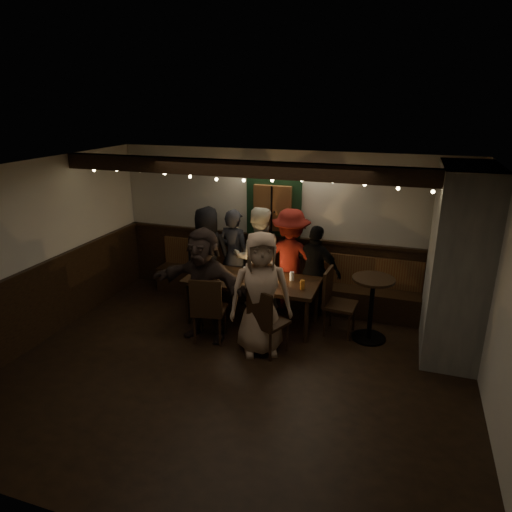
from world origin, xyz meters
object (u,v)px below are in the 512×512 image
(person_e, at_px, (316,271))
(person_f, at_px, (204,284))
(person_c, at_px, (258,257))
(high_top, at_px, (372,301))
(chair_near_left, at_px, (208,307))
(dining_table, at_px, (252,283))
(chair_end, at_px, (334,298))
(person_g, at_px, (261,294))
(person_a, at_px, (207,254))
(person_b, at_px, (234,256))
(chair_near_right, at_px, (265,318))
(person_d, at_px, (290,260))

(person_e, bearing_deg, person_f, 60.87)
(person_c, bearing_deg, high_top, 144.97)
(chair_near_left, height_order, person_c, person_c)
(dining_table, height_order, person_c, person_c)
(chair_end, relative_size, person_g, 0.58)
(chair_near_left, bearing_deg, person_a, 114.15)
(person_b, xyz_separation_m, person_c, (0.45, -0.06, 0.04))
(chair_near_right, distance_m, person_d, 1.62)
(person_c, distance_m, person_d, 0.55)
(person_b, xyz_separation_m, person_f, (0.07, -1.39, 0.02))
(dining_table, height_order, chair_end, chair_end)
(chair_end, xyz_separation_m, high_top, (0.54, -0.03, 0.05))
(chair_near_left, distance_m, person_b, 1.55)
(chair_near_left, distance_m, high_top, 2.37)
(person_g, bearing_deg, person_b, 98.68)
(chair_near_left, relative_size, person_e, 0.67)
(dining_table, distance_m, person_b, 0.93)
(person_a, bearing_deg, person_g, 128.07)
(chair_near_left, height_order, person_a, person_a)
(chair_near_left, bearing_deg, high_top, 20.94)
(chair_near_right, bearing_deg, chair_end, 49.84)
(person_d, height_order, person_f, person_d)
(chair_near_left, bearing_deg, person_f, 130.78)
(chair_end, height_order, person_c, person_c)
(chair_end, xyz_separation_m, person_e, (-0.40, 0.54, 0.19))
(person_f, bearing_deg, person_a, 119.88)
(person_c, height_order, person_e, person_c)
(chair_end, height_order, person_g, person_g)
(dining_table, distance_m, person_e, 1.08)
(person_b, relative_size, person_e, 1.09)
(person_a, xyz_separation_m, person_f, (0.54, -1.33, 0.02))
(person_e, distance_m, person_f, 1.89)
(person_a, height_order, person_c, person_c)
(chair_near_right, height_order, person_b, person_b)
(person_b, distance_m, person_d, 0.99)
(dining_table, bearing_deg, chair_near_left, -116.06)
(chair_end, distance_m, person_g, 1.27)
(person_e, bearing_deg, person_a, 16.46)
(high_top, bearing_deg, person_c, 162.44)
(person_c, bearing_deg, person_g, 92.16)
(chair_near_left, height_order, person_g, person_g)
(high_top, relative_size, person_g, 0.55)
(chair_near_left, height_order, chair_end, chair_near_left)
(chair_near_left, bearing_deg, chair_near_right, -3.96)
(dining_table, distance_m, person_g, 0.91)
(person_a, distance_m, person_d, 1.47)
(person_a, distance_m, person_b, 0.48)
(person_a, xyz_separation_m, person_d, (1.47, 0.07, 0.03))
(dining_table, xyz_separation_m, chair_end, (1.28, 0.08, -0.11))
(person_a, bearing_deg, chair_near_right, 128.29)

